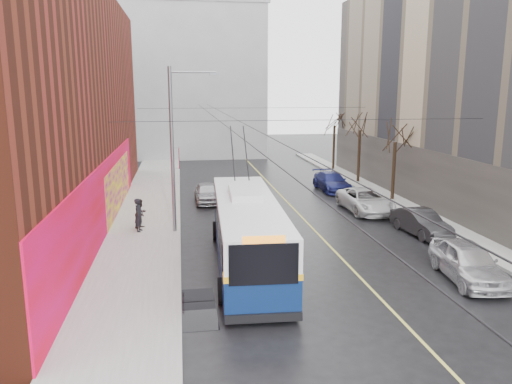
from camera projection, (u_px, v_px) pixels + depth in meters
ground at (342, 300)px, 18.82m from camera, size 140.00×140.00×0.00m
sidewalk_left at (146, 224)px, 29.24m from camera, size 4.00×60.00×0.15m
sidewalk_right at (418, 213)px, 31.76m from camera, size 2.00×60.00×0.15m
lane_line at (296, 211)px, 32.60m from camera, size 0.12×50.00×0.01m
building_left at (1, 104)px, 28.60m from camera, size 12.11×36.00×14.00m
building_far at (177, 79)px, 59.68m from camera, size 20.50×12.10×18.00m
streetlight_pole at (175, 146)px, 26.62m from camera, size 2.65×0.60×9.00m
catenary_wires at (232, 115)px, 31.49m from camera, size 18.00×60.00×0.22m
tree_near at (396, 131)px, 34.64m from camera, size 3.20×3.20×6.40m
tree_mid at (360, 121)px, 41.36m from camera, size 3.20×3.20×6.68m
tree_far at (335, 118)px, 48.16m from camera, size 3.20×3.20×6.57m
puddle at (189, 309)px, 18.09m from camera, size 1.94×3.62×0.01m
pigeons_flying at (243, 111)px, 26.97m from camera, size 2.65×2.25×2.58m
trolleybus at (247, 231)px, 22.26m from camera, size 3.31×12.46×5.85m
parked_car_a at (468, 262)px, 20.68m from camera, size 2.45×4.92×1.61m
parked_car_b at (421, 222)px, 27.18m from camera, size 1.92×4.35×1.39m
parked_car_c at (365, 201)px, 32.33m from camera, size 2.61×5.41×1.49m
parked_car_d at (332, 182)px, 39.07m from camera, size 2.16×4.99×1.43m
following_car at (207, 193)px, 35.00m from camera, size 1.72×4.12×1.39m
pedestrian_a at (139, 215)px, 27.27m from camera, size 0.56×0.74×1.84m
pedestrian_b at (141, 213)px, 27.99m from camera, size 0.99×1.02×1.66m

